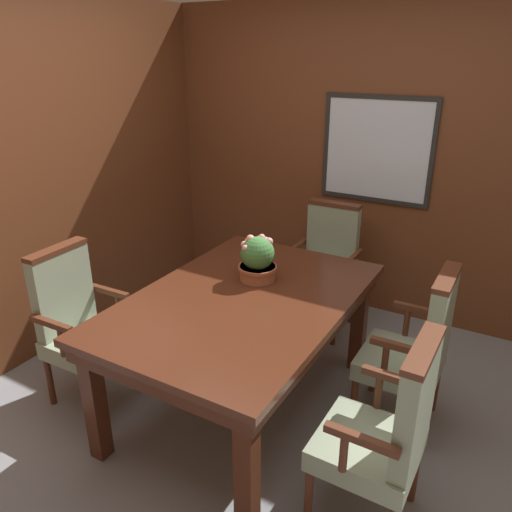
% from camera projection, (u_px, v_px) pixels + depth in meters
% --- Properties ---
extents(ground_plane, '(14.00, 14.00, 0.00)m').
position_uv_depth(ground_plane, '(235.00, 428.00, 2.95)').
color(ground_plane, gray).
extents(wall_back, '(7.20, 0.08, 2.45)m').
position_uv_depth(wall_back, '(358.00, 164.00, 4.01)').
color(wall_back, brown).
rests_on(wall_back, ground_plane).
extents(wall_left, '(0.06, 7.20, 2.45)m').
position_uv_depth(wall_left, '(12.00, 190.00, 3.27)').
color(wall_left, brown).
rests_on(wall_left, ground_plane).
extents(dining_table, '(1.15, 1.70, 0.76)m').
position_uv_depth(dining_table, '(243.00, 311.00, 2.89)').
color(dining_table, '#4C2314').
rests_on(dining_table, ground_plane).
extents(chair_left_near, '(0.46, 0.51, 1.00)m').
position_uv_depth(chair_left_near, '(79.00, 322.00, 3.07)').
color(chair_left_near, '#562B19').
rests_on(chair_left_near, ground_plane).
extents(chair_head_far, '(0.50, 0.45, 1.00)m').
position_uv_depth(chair_head_far, '(326.00, 264.00, 3.90)').
color(chair_head_far, '#562B19').
rests_on(chair_head_far, ground_plane).
extents(chair_right_far, '(0.45, 0.50, 1.00)m').
position_uv_depth(chair_right_far, '(416.00, 347.00, 2.81)').
color(chair_right_far, '#562B19').
rests_on(chair_right_far, ground_plane).
extents(chair_right_near, '(0.45, 0.50, 1.00)m').
position_uv_depth(chair_right_near, '(386.00, 431.00, 2.19)').
color(chair_right_near, '#562B19').
rests_on(chair_right_near, ground_plane).
extents(potted_plant, '(0.24, 0.24, 0.28)m').
position_uv_depth(potted_plant, '(257.00, 259.00, 3.03)').
color(potted_plant, '#B2603D').
rests_on(potted_plant, dining_table).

